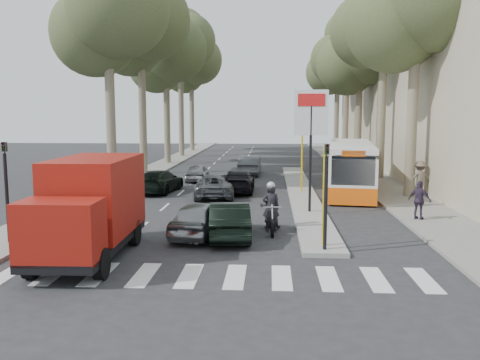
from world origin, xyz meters
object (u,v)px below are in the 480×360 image
Objects in this scene: dark_hatchback at (229,220)px; motorcycle at (271,208)px; silver_hatchback at (199,218)px; red_truck at (90,206)px; city_bus at (351,166)px.

dark_hatchback is 1.76× the size of motorcycle.
dark_hatchback reaches higher than silver_hatchback.
red_truck reaches higher than motorcycle.
motorcycle is (5.69, 4.03, -0.76)m from red_truck.
motorcycle is at bearing -151.70° from silver_hatchback.
silver_hatchback is 1.69× the size of motorcycle.
city_bus reaches higher than motorcycle.
dark_hatchback is 0.69× the size of red_truck.
dark_hatchback is at bearing 176.02° from silver_hatchback.
silver_hatchback is 1.15m from dark_hatchback.
city_bus is at bearing 53.51° from red_truck.
motorcycle is at bearing -106.31° from city_bus.
red_truck is (-3.04, -3.01, 0.99)m from silver_hatchback.
silver_hatchback is at bearing -114.70° from city_bus.
city_bus is at bearing 62.59° from motorcycle.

